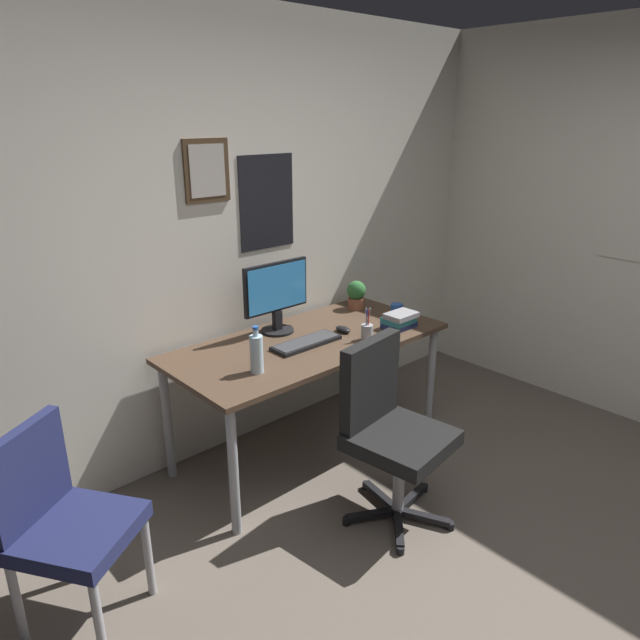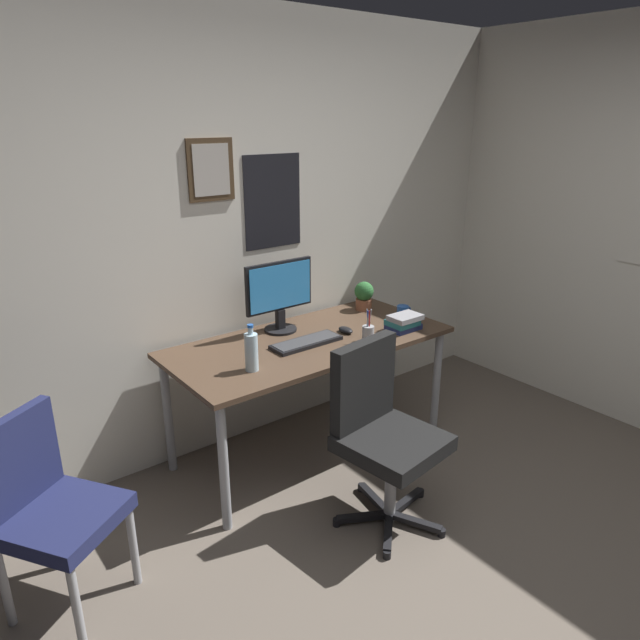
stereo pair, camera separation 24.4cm
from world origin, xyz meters
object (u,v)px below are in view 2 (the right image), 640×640
object	(u,v)px
keyboard	(306,342)
computer_mouse	(346,330)
side_chair	(48,503)
book_stack_left	(404,322)
monitor	(279,293)
pen_cup	(368,333)
office_chair	(381,426)
water_bottle	(251,351)
potted_plant	(364,295)
coffee_mug_near	(403,312)

from	to	relation	value
keyboard	computer_mouse	world-z (taller)	computer_mouse
side_chair	book_stack_left	bearing A→B (deg)	1.81
monitor	pen_cup	world-z (taller)	monitor
computer_mouse	book_stack_left	size ratio (longest dim) A/B	0.55
side_chair	keyboard	size ratio (longest dim) A/B	2.03
office_chair	water_bottle	distance (m)	0.76
office_chair	computer_mouse	distance (m)	0.79
keyboard	water_bottle	world-z (taller)	water_bottle
water_bottle	computer_mouse	bearing A→B (deg)	8.89
office_chair	monitor	size ratio (longest dim) A/B	2.07
water_bottle	potted_plant	distance (m)	1.19
keyboard	pen_cup	xyz separation A→B (m)	(0.31, -0.19, 0.04)
computer_mouse	pen_cup	world-z (taller)	pen_cup
potted_plant	book_stack_left	size ratio (longest dim) A/B	0.97
potted_plant	pen_cup	size ratio (longest dim) A/B	0.98
computer_mouse	water_bottle	xyz separation A→B (m)	(-0.74, -0.12, 0.09)
keyboard	potted_plant	world-z (taller)	potted_plant
coffee_mug_near	pen_cup	xyz separation A→B (m)	(-0.44, -0.15, 0.01)
keyboard	water_bottle	bearing A→B (deg)	-165.51
office_chair	potted_plant	bearing A→B (deg)	52.54
monitor	coffee_mug_near	xyz separation A→B (m)	(0.75, -0.32, -0.19)
book_stack_left	potted_plant	bearing A→B (deg)	80.67
office_chair	coffee_mug_near	world-z (taller)	office_chair
pen_cup	water_bottle	bearing A→B (deg)	174.43
office_chair	pen_cup	bearing A→B (deg)	54.53
side_chair	book_stack_left	distance (m)	2.15
office_chair	computer_mouse	size ratio (longest dim) A/B	8.64
office_chair	computer_mouse	world-z (taller)	office_chair
computer_mouse	potted_plant	world-z (taller)	potted_plant
water_bottle	coffee_mug_near	distance (m)	1.20
office_chair	pen_cup	distance (m)	0.65
office_chair	monitor	distance (m)	1.06
side_chair	monitor	distance (m)	1.68
keyboard	coffee_mug_near	bearing A→B (deg)	-2.57
office_chair	keyboard	world-z (taller)	office_chair
keyboard	coffee_mug_near	distance (m)	0.76
keyboard	coffee_mug_near	size ratio (longest dim) A/B	3.78
keyboard	potted_plant	bearing A→B (deg)	21.37
side_chair	keyboard	world-z (taller)	side_chair
potted_plant	monitor	bearing A→B (deg)	178.84
office_chair	potted_plant	xyz separation A→B (m)	(0.72, 0.94, 0.32)
keyboard	water_bottle	xyz separation A→B (m)	(-0.44, -0.11, 0.09)
office_chair	water_bottle	world-z (taller)	water_bottle
coffee_mug_near	book_stack_left	world-z (taller)	book_stack_left
computer_mouse	coffee_mug_near	xyz separation A→B (m)	(0.46, -0.04, 0.03)
office_chair	side_chair	xyz separation A→B (m)	(-1.48, 0.42, -0.03)
office_chair	book_stack_left	distance (m)	0.85
side_chair	book_stack_left	size ratio (longest dim) A/B	4.35
office_chair	coffee_mug_near	xyz separation A→B (m)	(0.79, 0.64, 0.27)
side_chair	potted_plant	world-z (taller)	potted_plant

